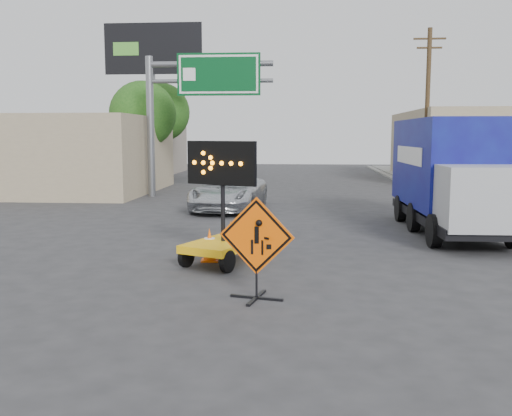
# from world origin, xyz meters

# --- Properties ---
(ground) EXTENTS (100.00, 100.00, 0.00)m
(ground) POSITION_xyz_m (0.00, 0.00, 0.00)
(ground) COLOR #2D2D30
(ground) RESTS_ON ground
(curb_right) EXTENTS (0.40, 60.00, 0.12)m
(curb_right) POSITION_xyz_m (7.20, 15.00, 0.06)
(curb_right) COLOR gray
(curb_right) RESTS_ON ground
(sidewalk_right) EXTENTS (4.00, 60.00, 0.15)m
(sidewalk_right) POSITION_xyz_m (9.50, 15.00, 0.07)
(sidewalk_right) COLOR gray
(sidewalk_right) RESTS_ON ground
(storefront_left_near) EXTENTS (14.00, 10.00, 4.00)m
(storefront_left_near) POSITION_xyz_m (-14.00, 20.00, 2.00)
(storefront_left_near) COLOR tan
(storefront_left_near) RESTS_ON ground
(storefront_left_far) EXTENTS (12.00, 10.00, 4.40)m
(storefront_left_far) POSITION_xyz_m (-15.00, 34.00, 2.20)
(storefront_left_far) COLOR gray
(storefront_left_far) RESTS_ON ground
(building_right_far) EXTENTS (10.00, 14.00, 4.60)m
(building_right_far) POSITION_xyz_m (13.00, 30.00, 2.30)
(building_right_far) COLOR tan
(building_right_far) RESTS_ON ground
(highway_gantry) EXTENTS (6.18, 0.38, 6.90)m
(highway_gantry) POSITION_xyz_m (-4.43, 17.96, 5.07)
(highway_gantry) COLOR slate
(highway_gantry) RESTS_ON ground
(billboard) EXTENTS (6.10, 0.54, 9.85)m
(billboard) POSITION_xyz_m (-8.35, 25.87, 7.35)
(billboard) COLOR slate
(billboard) RESTS_ON ground
(utility_pole_far) EXTENTS (1.80, 0.26, 9.00)m
(utility_pole_far) POSITION_xyz_m (8.00, 24.00, 4.68)
(utility_pole_far) COLOR #4C3920
(utility_pole_far) RESTS_ON ground
(tree_left_near) EXTENTS (3.71, 3.71, 6.03)m
(tree_left_near) POSITION_xyz_m (-8.00, 22.00, 4.16)
(tree_left_near) COLOR #4C3920
(tree_left_near) RESTS_ON ground
(tree_left_far) EXTENTS (4.10, 4.10, 6.66)m
(tree_left_far) POSITION_xyz_m (-9.00, 30.00, 4.60)
(tree_left_far) COLOR #4C3920
(tree_left_far) RESTS_ON ground
(construction_sign) EXTENTS (1.41, 1.01, 1.91)m
(construction_sign) POSITION_xyz_m (0.10, 0.64, 1.00)
(construction_sign) COLOR black
(construction_sign) RESTS_ON ground
(arrow_board) EXTENTS (1.95, 2.35, 2.89)m
(arrow_board) POSITION_xyz_m (-0.92, 3.50, 0.65)
(arrow_board) COLOR yellow
(arrow_board) RESTS_ON ground
(pickup_truck) EXTENTS (2.91, 5.52, 1.48)m
(pickup_truck) POSITION_xyz_m (-2.03, 13.29, 0.74)
(pickup_truck) COLOR silver
(pickup_truck) RESTS_ON ground
(box_truck) EXTENTS (2.51, 7.47, 3.53)m
(box_truck) POSITION_xyz_m (5.50, 8.45, 1.60)
(box_truck) COLOR black
(box_truck) RESTS_ON ground
(cone_a) EXTENTS (0.44, 0.44, 0.80)m
(cone_a) POSITION_xyz_m (-1.29, 3.76, 0.40)
(cone_a) COLOR #FF5D05
(cone_a) RESTS_ON ground
(cone_b) EXTENTS (0.32, 0.32, 0.63)m
(cone_b) POSITION_xyz_m (-1.08, 6.13, 0.31)
(cone_b) COLOR #FF5D05
(cone_b) RESTS_ON ground
(cone_c) EXTENTS (0.39, 0.39, 0.68)m
(cone_c) POSITION_xyz_m (-0.80, 6.82, 0.34)
(cone_c) COLOR #FF5D05
(cone_c) RESTS_ON ground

